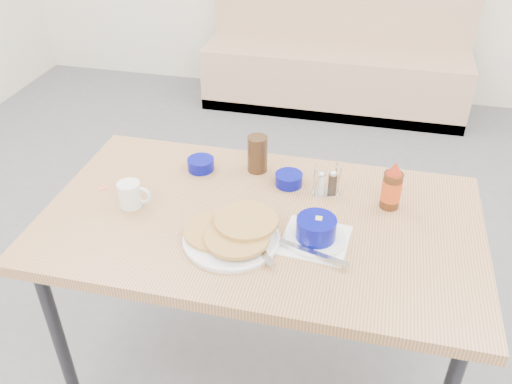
% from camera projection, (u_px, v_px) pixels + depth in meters
% --- Properties ---
extents(booth_bench, '(1.90, 0.56, 1.22)m').
position_uv_depth(booth_bench, '(336.00, 59.00, 4.00)').
color(booth_bench, tan).
rests_on(booth_bench, ground).
extents(dining_table, '(1.40, 0.80, 0.76)m').
position_uv_depth(dining_table, '(260.00, 232.00, 1.77)').
color(dining_table, tan).
rests_on(dining_table, ground).
extents(pancake_plate, '(0.30, 0.29, 0.05)m').
position_uv_depth(pancake_plate, '(232.00, 234.00, 1.64)').
color(pancake_plate, white).
rests_on(pancake_plate, dining_table).
extents(coffee_mug, '(0.11, 0.08, 0.09)m').
position_uv_depth(coffee_mug, '(131.00, 194.00, 1.77)').
color(coffee_mug, white).
rests_on(coffee_mug, dining_table).
extents(grits_setting, '(0.22, 0.22, 0.08)m').
position_uv_depth(grits_setting, '(316.00, 232.00, 1.62)').
color(grits_setting, white).
rests_on(grits_setting, dining_table).
extents(creamer_bowl, '(0.10, 0.10, 0.04)m').
position_uv_depth(creamer_bowl, '(201.00, 164.00, 1.96)').
color(creamer_bowl, '#05097F').
rests_on(creamer_bowl, dining_table).
extents(butter_bowl, '(0.10, 0.10, 0.04)m').
position_uv_depth(butter_bowl, '(289.00, 179.00, 1.88)').
color(butter_bowl, '#05097F').
rests_on(butter_bowl, dining_table).
extents(amber_tumbler, '(0.09, 0.09, 0.14)m').
position_uv_depth(amber_tumbler, '(257.00, 154.00, 1.94)').
color(amber_tumbler, '#372211').
rests_on(amber_tumbler, dining_table).
extents(condiment_caddy, '(0.10, 0.08, 0.11)m').
position_uv_depth(condiment_caddy, '(327.00, 184.00, 1.83)').
color(condiment_caddy, silver).
rests_on(condiment_caddy, dining_table).
extents(syrup_bottle, '(0.07, 0.07, 0.17)m').
position_uv_depth(syrup_bottle, '(392.00, 188.00, 1.75)').
color(syrup_bottle, '#47230F').
rests_on(syrup_bottle, dining_table).
extents(sugar_wrapper, '(0.04, 0.04, 0.00)m').
position_uv_depth(sugar_wrapper, '(104.00, 188.00, 1.87)').
color(sugar_wrapper, '#E85A4D').
rests_on(sugar_wrapper, dining_table).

